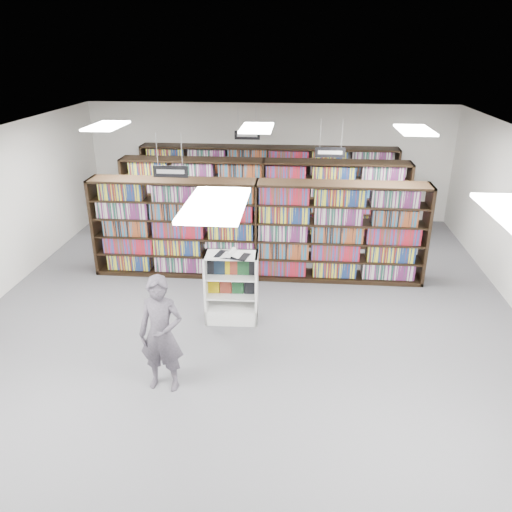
# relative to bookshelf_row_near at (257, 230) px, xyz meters

# --- Properties ---
(floor) EXTENTS (12.00, 12.00, 0.00)m
(floor) POSITION_rel_bookshelf_row_near_xyz_m (0.00, -2.00, -1.05)
(floor) COLOR #4E4D52
(floor) RESTS_ON ground
(ceiling) EXTENTS (10.00, 12.00, 0.10)m
(ceiling) POSITION_rel_bookshelf_row_near_xyz_m (0.00, -2.00, 2.15)
(ceiling) COLOR white
(ceiling) RESTS_ON wall_back
(wall_back) EXTENTS (10.00, 0.10, 3.20)m
(wall_back) POSITION_rel_bookshelf_row_near_xyz_m (0.00, 4.00, 0.55)
(wall_back) COLOR white
(wall_back) RESTS_ON ground
(bookshelf_row_near) EXTENTS (7.00, 0.60, 2.10)m
(bookshelf_row_near) POSITION_rel_bookshelf_row_near_xyz_m (0.00, 0.00, 0.00)
(bookshelf_row_near) COLOR black
(bookshelf_row_near) RESTS_ON floor
(bookshelf_row_mid) EXTENTS (7.00, 0.60, 2.10)m
(bookshelf_row_mid) POSITION_rel_bookshelf_row_near_xyz_m (0.00, 2.00, 0.00)
(bookshelf_row_mid) COLOR black
(bookshelf_row_mid) RESTS_ON floor
(bookshelf_row_far) EXTENTS (7.00, 0.60, 2.10)m
(bookshelf_row_far) POSITION_rel_bookshelf_row_near_xyz_m (0.00, 3.70, 0.00)
(bookshelf_row_far) COLOR black
(bookshelf_row_far) RESTS_ON floor
(aisle_sign_left) EXTENTS (0.65, 0.02, 0.80)m
(aisle_sign_left) POSITION_rel_bookshelf_row_near_xyz_m (-1.50, -1.00, 1.48)
(aisle_sign_left) COLOR #B2B2B7
(aisle_sign_left) RESTS_ON ceiling
(aisle_sign_right) EXTENTS (0.65, 0.02, 0.80)m
(aisle_sign_right) POSITION_rel_bookshelf_row_near_xyz_m (1.50, 1.00, 1.48)
(aisle_sign_right) COLOR #B2B2B7
(aisle_sign_right) RESTS_ON ceiling
(aisle_sign_center) EXTENTS (0.65, 0.02, 0.80)m
(aisle_sign_center) POSITION_rel_bookshelf_row_near_xyz_m (-0.50, 3.00, 1.48)
(aisle_sign_center) COLOR #B2B2B7
(aisle_sign_center) RESTS_ON ceiling
(troffer_front_center) EXTENTS (0.60, 1.20, 0.04)m
(troffer_front_center) POSITION_rel_bookshelf_row_near_xyz_m (0.00, -5.00, 2.11)
(troffer_front_center) COLOR white
(troffer_front_center) RESTS_ON ceiling
(troffer_back_left) EXTENTS (0.60, 1.20, 0.04)m
(troffer_back_left) POSITION_rel_bookshelf_row_near_xyz_m (-3.00, 0.00, 2.11)
(troffer_back_left) COLOR white
(troffer_back_left) RESTS_ON ceiling
(troffer_back_center) EXTENTS (0.60, 1.20, 0.04)m
(troffer_back_center) POSITION_rel_bookshelf_row_near_xyz_m (0.00, 0.00, 2.11)
(troffer_back_center) COLOR white
(troffer_back_center) RESTS_ON ceiling
(troffer_back_right) EXTENTS (0.60, 1.20, 0.04)m
(troffer_back_right) POSITION_rel_bookshelf_row_near_xyz_m (3.00, 0.00, 2.11)
(troffer_back_right) COLOR white
(troffer_back_right) RESTS_ON ceiling
(endcap_display) EXTENTS (0.95, 0.50, 1.31)m
(endcap_display) POSITION_rel_bookshelf_row_near_xyz_m (-0.29, -1.91, -0.59)
(endcap_display) COLOR white
(endcap_display) RESTS_ON floor
(open_book) EXTENTS (0.62, 0.45, 0.13)m
(open_book) POSITION_rel_bookshelf_row_near_xyz_m (-0.26, -2.02, 0.29)
(open_book) COLOR black
(open_book) RESTS_ON endcap_display
(shopper) EXTENTS (0.68, 0.47, 1.78)m
(shopper) POSITION_rel_bookshelf_row_near_xyz_m (-1.02, -3.92, -0.16)
(shopper) COLOR #544D58
(shopper) RESTS_ON floor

